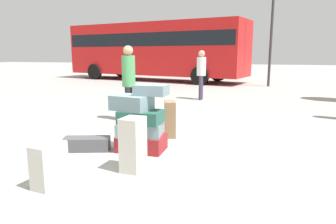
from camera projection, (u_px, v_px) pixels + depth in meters
ground_plane at (118, 147)px, 5.18m from camera, size 80.00×80.00×0.00m
suitcase_tower at (140, 122)px, 4.92m from camera, size 0.88×0.57×1.05m
suitcase_brown_upright_blue at (170, 119)px, 5.78m from camera, size 0.31×0.42×0.66m
suitcase_charcoal_foreground_far at (87, 144)px, 4.99m from camera, size 0.78×0.51×0.21m
suitcase_cream_white_trunk at (49, 165)px, 3.61m from camera, size 0.28×0.42×0.51m
suitcase_cream_foreground_near at (133, 144)px, 4.09m from camera, size 0.27×0.36×0.72m
person_bearded_onlooker at (201, 70)px, 10.30m from camera, size 0.30×0.34×1.63m
person_tourist_with_camera at (129, 77)px, 7.03m from camera, size 0.30×0.34×1.71m
parked_bus at (154, 48)px, 17.54m from camera, size 10.72×4.75×3.15m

